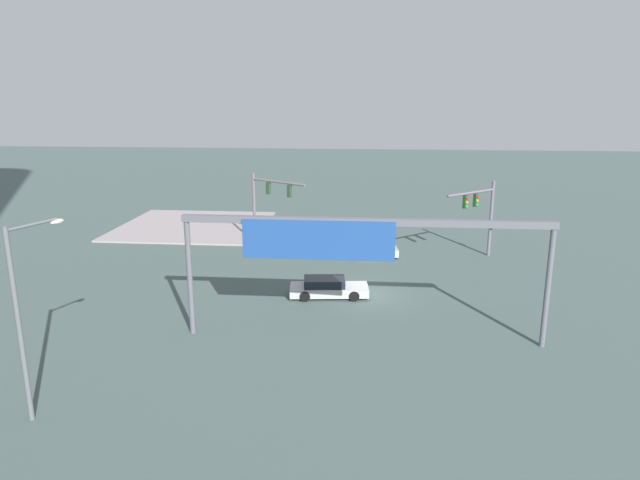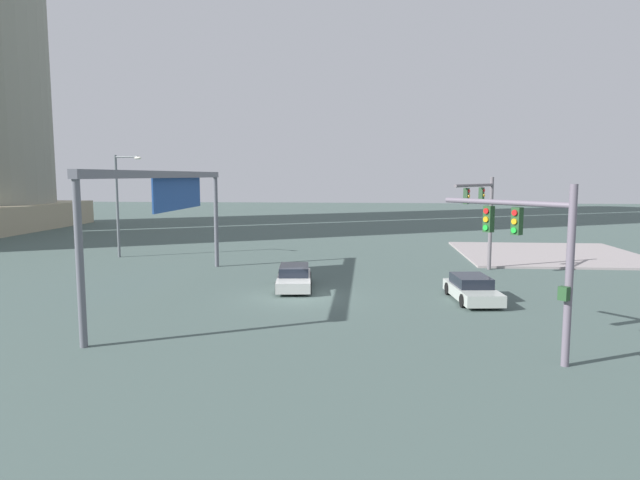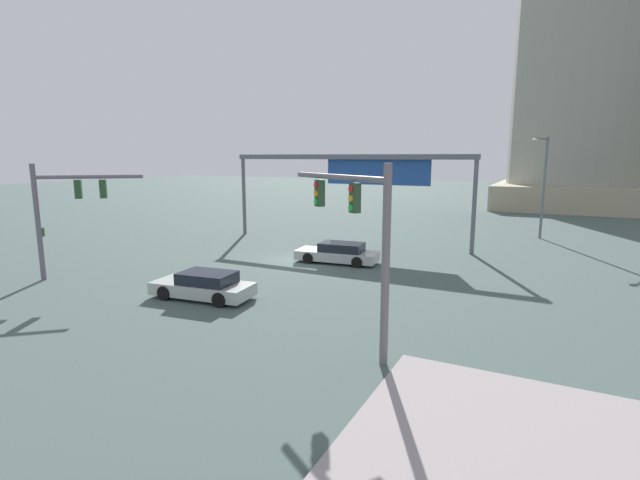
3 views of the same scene
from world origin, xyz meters
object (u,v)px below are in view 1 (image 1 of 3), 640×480
traffic_signal_near_corner (266,198)px  sedan_car_approaching (367,250)px  sedan_car_waiting_far (328,288)px  streetlamp_curved_arm (24,308)px  traffic_signal_opposite_side (482,209)px

traffic_signal_near_corner → sedan_car_approaching: traffic_signal_near_corner is taller
sedan_car_waiting_far → streetlamp_curved_arm: bearing=-131.4°
traffic_signal_near_corner → sedan_car_waiting_far: bearing=-28.7°
streetlamp_curved_arm → sedan_car_approaching: (-12.60, -23.63, -3.91)m
traffic_signal_near_corner → streetlamp_curved_arm: streetlamp_curved_arm is taller
traffic_signal_opposite_side → streetlamp_curved_arm: size_ratio=0.77×
traffic_signal_near_corner → sedan_car_approaching: (-8.25, 2.07, -3.56)m
streetlamp_curved_arm → sedan_car_approaching: 27.07m
traffic_signal_opposite_side → sedan_car_approaching: bearing=-38.3°
traffic_signal_near_corner → traffic_signal_opposite_side: bearing=28.1°
streetlamp_curved_arm → sedan_car_waiting_far: (-10.26, -14.45, -3.91)m
traffic_signal_near_corner → streetlamp_curved_arm: 26.07m
traffic_signal_near_corner → sedan_car_waiting_far: (-5.90, 11.25, -3.56)m
traffic_signal_opposite_side → streetlamp_curved_arm: bearing=7.4°
traffic_signal_opposite_side → sedan_car_waiting_far: size_ratio=1.18×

